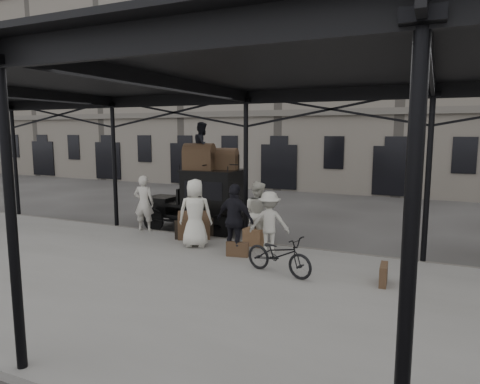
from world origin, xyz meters
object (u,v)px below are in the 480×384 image
object	(u,v)px
steamer_trunk_roof_near	(199,159)
steamer_trunk_platform	(194,227)
taxi	(205,197)
bicycle	(279,255)
porter_official	(235,220)
porter_left	(144,203)

from	to	relation	value
steamer_trunk_roof_near	steamer_trunk_platform	world-z (taller)	steamer_trunk_roof_near
taxi	steamer_trunk_roof_near	world-z (taller)	steamer_trunk_roof_near
bicycle	steamer_trunk_roof_near	distance (m)	5.57
porter_official	bicycle	size ratio (longest dim) A/B	1.10
porter_official	steamer_trunk_platform	bearing A→B (deg)	-20.86
porter_official	steamer_trunk_roof_near	bearing A→B (deg)	-33.83
taxi	bicycle	world-z (taller)	taxi
taxi	steamer_trunk_roof_near	bearing A→B (deg)	-108.07
bicycle	steamer_trunk_platform	xyz separation A→B (m)	(-3.55, 2.13, -0.10)
porter_left	steamer_trunk_roof_near	bearing A→B (deg)	-161.94
taxi	steamer_trunk_platform	size ratio (longest dim) A/B	3.72
taxi	steamer_trunk_roof_near	distance (m)	1.37
taxi	steamer_trunk_platform	bearing A→B (deg)	-74.43
bicycle	steamer_trunk_platform	bearing A→B (deg)	73.69
porter_official	steamer_trunk_roof_near	xyz separation A→B (m)	(-2.46, 2.40, 1.43)
taxi	steamer_trunk_platform	distance (m)	1.65
taxi	bicycle	bearing A→B (deg)	-42.12
taxi	steamer_trunk_roof_near	size ratio (longest dim) A/B	3.63
porter_official	steamer_trunk_platform	world-z (taller)	porter_official
porter_official	bicycle	bearing A→B (deg)	159.91
bicycle	porter_official	bearing A→B (deg)	74.12
steamer_trunk_roof_near	steamer_trunk_platform	distance (m)	2.41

